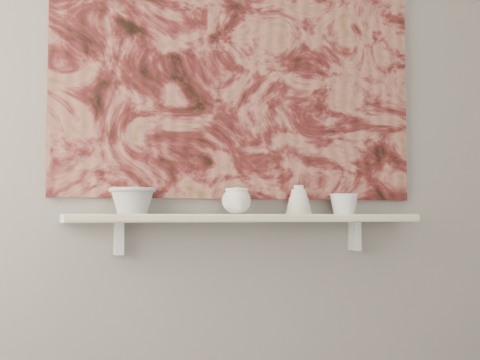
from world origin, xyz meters
name	(u,v)px	position (x,y,z in m)	size (l,w,h in m)	color
wall_back	(241,109)	(0.00, 1.60, 1.35)	(3.60, 3.60, 0.00)	gray
shelf	(250,218)	(0.00, 1.51, 0.92)	(1.40, 0.18, 0.03)	white
shelf_stripe	(258,218)	(0.00, 1.41, 0.92)	(1.40, 0.01, 0.02)	beige
bracket_left	(119,239)	(-0.49, 1.57, 0.84)	(0.03, 0.06, 0.12)	white
bracket_right	(355,236)	(0.49, 1.57, 0.84)	(0.03, 0.06, 0.12)	white
painting	(243,62)	(0.00, 1.59, 1.54)	(1.50, 0.03, 1.10)	maroon
house_motif	(345,142)	(0.45, 1.57, 1.23)	(0.09, 0.00, 0.08)	black
bowl_grey	(132,200)	(-0.45, 1.51, 0.98)	(0.17, 0.17, 0.10)	#9E9E9C
cup_cream	(237,201)	(-0.05, 1.51, 0.98)	(0.11, 0.11, 0.10)	silver
bell_vessel	(299,200)	(0.21, 1.51, 0.99)	(0.10, 0.10, 0.11)	beige
bowl_white	(344,204)	(0.41, 1.51, 0.97)	(0.12, 0.12, 0.08)	silver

